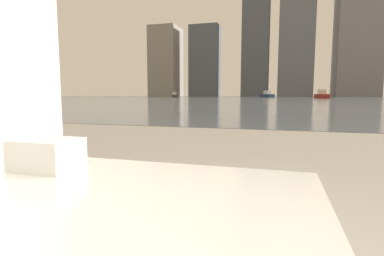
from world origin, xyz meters
name	(u,v)px	position (x,y,z in m)	size (l,w,h in m)	color
towel_stack	(47,154)	(-0.16, 0.76, 0.60)	(0.23, 0.18, 0.12)	white
harbor_water	(276,98)	(0.00, 62.00, 0.01)	(180.00, 110.00, 0.01)	slate
harbor_boat_0	(322,95)	(8.82, 65.85, 0.64)	(2.56, 5.00, 1.79)	maroon
harbor_boat_1	(174,96)	(-25.04, 71.75, 0.50)	(2.42, 3.89, 1.38)	#2D2D33
harbor_boat_2	(267,95)	(-2.56, 80.71, 0.64)	(3.96, 4.86, 1.78)	navy
skyline_tower_0	(166,62)	(-45.30, 118.00, 14.07)	(11.23, 12.44, 28.13)	gray
skyline_tower_1	(205,61)	(-28.65, 118.00, 13.87)	(11.47, 7.89, 27.75)	#4C515B
skyline_tower_3	(296,37)	(5.67, 118.00, 21.59)	(12.22, 9.96, 43.19)	slate
skyline_tower_4	(358,34)	(25.78, 118.00, 21.39)	(13.97, 13.50, 42.78)	slate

